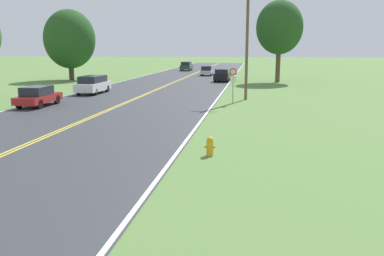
{
  "coord_description": "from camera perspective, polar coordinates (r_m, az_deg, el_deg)",
  "views": [
    {
      "loc": [
        10.22,
        1.0,
        4.36
      ],
      "look_at": [
        7.88,
        16.19,
        1.32
      ],
      "focal_mm": 38.0,
      "sensor_mm": 36.0,
      "label": 1
    }
  ],
  "objects": [
    {
      "name": "fire_hydrant",
      "position": [
        16.68,
        2.54,
        -2.53
      ],
      "size": [
        0.45,
        0.29,
        0.79
      ],
      "color": "gold",
      "rests_on": "ground"
    },
    {
      "name": "traffic_sign",
      "position": [
        32.03,
        5.8,
        7.17
      ],
      "size": [
        0.6,
        0.1,
        2.83
      ],
      "color": "gray",
      "rests_on": "ground"
    },
    {
      "name": "utility_pole_midground",
      "position": [
        34.81,
        7.74,
        12.16
      ],
      "size": [
        1.8,
        0.24,
        9.69
      ],
      "color": "brown",
      "rests_on": "ground"
    },
    {
      "name": "tree_left_verge",
      "position": [
        53.77,
        12.18,
        13.61
      ],
      "size": [
        5.84,
        5.84,
        10.24
      ],
      "color": "brown",
      "rests_on": "ground"
    },
    {
      "name": "tree_behind_sign",
      "position": [
        58.38,
        -16.8,
        11.84
      ],
      "size": [
        6.82,
        6.82,
        9.43
      ],
      "color": "#473828",
      "rests_on": "ground"
    },
    {
      "name": "car_red_sedan_nearest",
      "position": [
        32.85,
        -20.82,
        4.23
      ],
      "size": [
        1.85,
        4.35,
        1.52
      ],
      "rotation": [
        0.0,
        0.0,
        1.58
      ],
      "color": "black",
      "rests_on": "ground"
    },
    {
      "name": "car_white_suv_approaching",
      "position": [
        40.57,
        -13.72,
        6.0
      ],
      "size": [
        1.94,
        4.81,
        1.72
      ],
      "rotation": [
        0.0,
        0.0,
        1.57
      ],
      "color": "black",
      "rests_on": "ground"
    },
    {
      "name": "car_black_suv_mid_near",
      "position": [
        54.11,
        4.32,
        7.49
      ],
      "size": [
        2.03,
        4.77,
        1.64
      ],
      "rotation": [
        0.0,
        0.0,
        -1.61
      ],
      "color": "black",
      "rests_on": "ground"
    },
    {
      "name": "car_silver_hatchback_mid_far",
      "position": [
        65.25,
        2.09,
        8.07
      ],
      "size": [
        1.78,
        3.46,
        1.52
      ],
      "rotation": [
        0.0,
        0.0,
        -1.56
      ],
      "color": "black",
      "rests_on": "ground"
    },
    {
      "name": "car_dark_green_suv_receding",
      "position": [
        79.49,
        -0.79,
        8.71
      ],
      "size": [
        1.93,
        4.23,
        1.72
      ],
      "rotation": [
        0.0,
        0.0,
        1.58
      ],
      "color": "black",
      "rests_on": "ground"
    }
  ]
}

